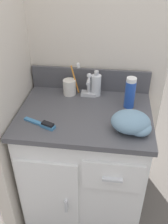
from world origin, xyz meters
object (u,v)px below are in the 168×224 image
at_px(toothbrush_cup, 70,87).
at_px(hand_towel, 133,123).
at_px(soap_dispenser, 96,85).
at_px(hairbrush, 43,124).
at_px(shaving_cream_can, 130,93).

distance_m(toothbrush_cup, hand_towel, 0.48).
bearing_deg(soap_dispenser, hairbrush, -123.64).
height_order(toothbrush_cup, hand_towel, toothbrush_cup).
bearing_deg(soap_dispenser, toothbrush_cup, -176.33).
xyz_separation_m(shaving_cream_can, hairbrush, (-0.43, -0.24, -0.08)).
distance_m(shaving_cream_can, hairbrush, 0.50).
distance_m(soap_dispenser, hand_towel, 0.39).
relative_size(shaving_cream_can, hand_towel, 0.91).
xyz_separation_m(toothbrush_cup, shaving_cream_can, (0.35, -0.10, 0.04)).
bearing_deg(shaving_cream_can, toothbrush_cup, 164.38).
relative_size(toothbrush_cup, shaving_cream_can, 1.11).
relative_size(soap_dispenser, hand_towel, 0.83).
bearing_deg(toothbrush_cup, hairbrush, -102.32).
bearing_deg(hairbrush, shaving_cream_can, 51.36).
bearing_deg(toothbrush_cup, soap_dispenser, 3.67).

